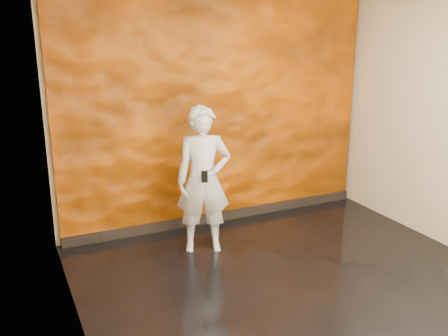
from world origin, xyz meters
TOP-DOWN VIEW (x-y plane):
  - room at (0.00, 0.00)m, footprint 4.02×4.02m
  - feature_wall at (0.00, 1.96)m, footprint 3.90×0.06m
  - baseboard at (0.00, 1.92)m, footprint 3.90×0.04m
  - man at (-0.51, 1.26)m, footprint 0.67×0.55m
  - phone at (-0.58, 1.05)m, footprint 0.07×0.04m

SIDE VIEW (x-z plane):
  - baseboard at x=0.00m, z-range 0.00..0.12m
  - man at x=-0.51m, z-range 0.00..1.59m
  - phone at x=-0.58m, z-range 0.84..0.96m
  - feature_wall at x=0.00m, z-range 0.00..2.75m
  - room at x=0.00m, z-range -0.01..2.81m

